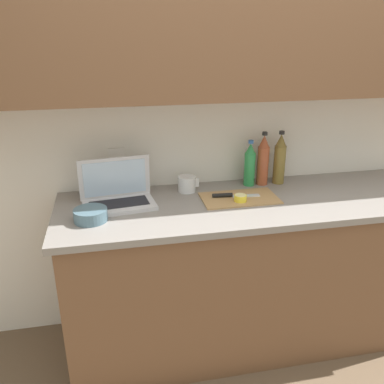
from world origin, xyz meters
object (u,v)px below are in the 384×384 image
at_px(knife, 228,195).
at_px(bottle_water_clear, 250,165).
at_px(bowl_white, 91,215).
at_px(bottle_green_soda, 280,159).
at_px(cutting_board, 240,198).
at_px(bottle_oil_tall, 263,161).
at_px(measuring_cup, 187,184).
at_px(lemon_half_cut, 240,198).
at_px(laptop, 117,194).

bearing_deg(knife, bottle_water_clear, 48.81).
bearing_deg(bowl_white, bottle_green_soda, 16.01).
relative_size(knife, bottle_water_clear, 0.97).
bearing_deg(knife, cutting_board, -15.62).
bearing_deg(bowl_white, bottle_oil_tall, 17.59).
bearing_deg(bottle_water_clear, measuring_cup, -175.86).
relative_size(bottle_water_clear, bowl_white, 1.68).
relative_size(knife, lemon_half_cut, 3.94).
distance_m(bottle_green_soda, bottle_oil_tall, 0.10).
distance_m(cutting_board, measuring_cup, 0.31).
bearing_deg(lemon_half_cut, bottle_green_soda, 37.71).
bearing_deg(cutting_board, bottle_green_soda, 32.85).
xyz_separation_m(lemon_half_cut, measuring_cup, (-0.25, 0.22, 0.02)).
xyz_separation_m(knife, bottle_water_clear, (0.18, 0.17, 0.11)).
bearing_deg(bottle_water_clear, cutting_board, -121.43).
height_order(cutting_board, bottle_water_clear, bottle_water_clear).
xyz_separation_m(laptop, lemon_half_cut, (0.64, -0.11, -0.03)).
height_order(bottle_oil_tall, bottle_water_clear, bottle_oil_tall).
bearing_deg(lemon_half_cut, bottle_water_clear, 61.69).
distance_m(laptop, cutting_board, 0.65).
height_order(bottle_oil_tall, measuring_cup, bottle_oil_tall).
relative_size(laptop, knife, 1.49).
xyz_separation_m(measuring_cup, bowl_white, (-0.52, -0.28, -0.01)).
relative_size(bottle_water_clear, measuring_cup, 2.26).
relative_size(knife, bowl_white, 1.64).
bearing_deg(laptop, measuring_cup, 7.84).
distance_m(cutting_board, lemon_half_cut, 0.05).
relative_size(knife, measuring_cup, 2.20).
height_order(lemon_half_cut, bottle_green_soda, bottle_green_soda).
bearing_deg(bowl_white, knife, 10.77).
bearing_deg(cutting_board, bottle_water_clear, 58.57).
bearing_deg(laptop, cutting_board, -12.76).
relative_size(laptop, bottle_green_soda, 1.25).
bearing_deg(measuring_cup, cutting_board, -33.05).
distance_m(laptop, lemon_half_cut, 0.65).
relative_size(lemon_half_cut, bottle_green_soda, 0.21).
xyz_separation_m(cutting_board, bottle_oil_tall, (0.20, 0.20, 0.14)).
relative_size(lemon_half_cut, bottle_oil_tall, 0.21).
distance_m(lemon_half_cut, measuring_cup, 0.33).
bearing_deg(laptop, bottle_oil_tall, 1.72).
bearing_deg(bottle_water_clear, lemon_half_cut, -118.31).
bearing_deg(bottle_green_soda, knife, -154.36).
distance_m(laptop, bottle_green_soda, 0.96).
relative_size(bottle_oil_tall, measuring_cup, 2.63).
distance_m(bottle_water_clear, measuring_cup, 0.39).
distance_m(cutting_board, bottle_water_clear, 0.26).
height_order(lemon_half_cut, bottle_water_clear, bottle_water_clear).
bearing_deg(bottle_green_soda, bottle_water_clear, 180.00).
bearing_deg(laptop, bottle_water_clear, 2.62).
distance_m(laptop, bottle_oil_tall, 0.86).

